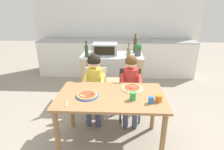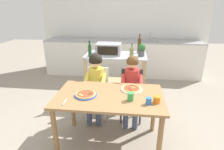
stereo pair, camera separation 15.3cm
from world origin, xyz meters
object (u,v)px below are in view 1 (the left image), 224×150
at_px(pizza_plate_cream, 132,88).
at_px(serving_spoon, 67,103).
at_px(child_in_yellow_shirt, 94,79).
at_px(drinking_cup_orange, 159,98).
at_px(potted_herb_plant, 138,49).
at_px(drinking_cup_blue, 151,100).
at_px(bottle_dark_olive_oil, 129,53).
at_px(dining_chair_right, 130,90).
at_px(dining_chair_left, 96,89).
at_px(kitchen_island_cart, 112,69).
at_px(bottle_clear_vinegar, 86,51).
at_px(drinking_cup_green, 133,96).
at_px(pizza_plate_blue_rimmed, 87,95).
at_px(dining_table, 111,102).
at_px(child_in_red_shirt, 131,82).
at_px(bottle_squat_spirits, 135,45).
at_px(toaster_oven, 105,49).

xyz_separation_m(pizza_plate_cream, serving_spoon, (-0.76, -0.43, -0.01)).
bearing_deg(child_in_yellow_shirt, drinking_cup_orange, -39.26).
relative_size(potted_herb_plant, drinking_cup_blue, 2.93).
bearing_deg(pizza_plate_cream, serving_spoon, -150.62).
xyz_separation_m(bottle_dark_olive_oil, dining_chair_right, (0.02, -0.44, -0.51)).
distance_m(dining_chair_left, pizza_plate_cream, 0.79).
height_order(pizza_plate_cream, serving_spoon, pizza_plate_cream).
bearing_deg(kitchen_island_cart, drinking_cup_orange, -67.29).
xyz_separation_m(bottle_clear_vinegar, drinking_cup_blue, (0.96, -1.29, -0.24)).
height_order(dining_chair_right, drinking_cup_green, drinking_cup_green).
bearing_deg(drinking_cup_green, drinking_cup_blue, -17.84).
xyz_separation_m(pizza_plate_blue_rimmed, serving_spoon, (-0.20, -0.20, -0.01)).
xyz_separation_m(bottle_clear_vinegar, pizza_plate_cream, (0.76, -0.94, -0.27)).
height_order(dining_table, dining_chair_left, dining_chair_left).
distance_m(pizza_plate_cream, serving_spoon, 0.87).
bearing_deg(drinking_cup_orange, dining_chair_left, 136.40).
relative_size(potted_herb_plant, dining_table, 0.17).
distance_m(dining_table, drinking_cup_green, 0.32).
bearing_deg(child_in_red_shirt, bottle_squat_spirits, 83.08).
height_order(bottle_squat_spirits, potted_herb_plant, bottle_squat_spirits).
bearing_deg(child_in_yellow_shirt, drinking_cup_green, -50.71).
height_order(toaster_oven, dining_chair_left, toaster_oven).
relative_size(drinking_cup_green, drinking_cup_orange, 1.21).
xyz_separation_m(potted_herb_plant, child_in_yellow_shirt, (-0.72, -0.70, -0.32)).
bearing_deg(pizza_plate_cream, child_in_red_shirt, 89.99).
height_order(bottle_dark_olive_oil, bottle_squat_spirits, bottle_squat_spirits).
bearing_deg(child_in_yellow_shirt, toaster_oven, 82.17).
distance_m(bottle_dark_olive_oil, child_in_yellow_shirt, 0.81).
xyz_separation_m(dining_table, pizza_plate_cream, (0.27, 0.19, 0.12)).
relative_size(dining_chair_right, drinking_cup_orange, 10.18).
bearing_deg(dining_chair_left, bottle_squat_spirits, 50.29).
xyz_separation_m(potted_herb_plant, drinking_cup_green, (-0.16, -1.38, -0.24)).
distance_m(dining_chair_right, drinking_cup_orange, 0.89).
xyz_separation_m(toaster_oven, potted_herb_plant, (0.61, -0.09, 0.02)).
xyz_separation_m(potted_herb_plant, serving_spoon, (-0.91, -1.51, -0.28)).
bearing_deg(pizza_plate_blue_rimmed, potted_herb_plant, 61.45).
relative_size(pizza_plate_cream, drinking_cup_orange, 3.56).
distance_m(dining_table, child_in_yellow_shirt, 0.64).
relative_size(bottle_squat_spirits, drinking_cup_green, 3.77).
bearing_deg(dining_chair_left, serving_spoon, -102.11).
bearing_deg(child_in_yellow_shirt, bottle_dark_olive_oil, 44.96).
height_order(bottle_clear_vinegar, drinking_cup_green, bottle_clear_vinegar).
height_order(dining_table, drinking_cup_blue, drinking_cup_blue).
height_order(bottle_squat_spirits, dining_chair_left, bottle_squat_spirits).
relative_size(potted_herb_plant, drinking_cup_green, 2.37).
bearing_deg(drinking_cup_green, serving_spoon, -169.77).
xyz_separation_m(bottle_squat_spirits, dining_table, (-0.39, -1.50, -0.41)).
bearing_deg(child_in_red_shirt, serving_spoon, -134.10).
bearing_deg(kitchen_island_cart, serving_spoon, -105.63).
distance_m(bottle_squat_spirits, child_in_red_shirt, 1.03).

